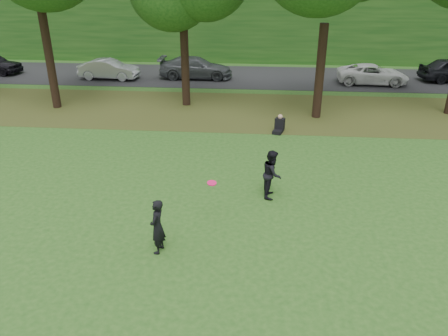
% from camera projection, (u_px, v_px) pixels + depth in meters
% --- Properties ---
extents(ground, '(120.00, 120.00, 0.00)m').
position_uv_depth(ground, '(212.00, 257.00, 11.64)').
color(ground, '#234F18').
rests_on(ground, ground).
extents(leaf_litter, '(60.00, 7.00, 0.01)m').
position_uv_depth(leaf_litter, '(239.00, 111.00, 23.39)').
color(leaf_litter, '#49411A').
rests_on(leaf_litter, ground).
extents(street, '(70.00, 7.00, 0.02)m').
position_uv_depth(street, '(245.00, 77.00, 30.62)').
color(street, black).
rests_on(street, ground).
extents(far_hedge, '(70.00, 3.00, 5.00)m').
position_uv_depth(far_hedge, '(249.00, 29.00, 35.00)').
color(far_hedge, '#154213').
rests_on(far_hedge, ground).
extents(player_left, '(0.45, 0.62, 1.56)m').
position_uv_depth(player_left, '(157.00, 227.00, 11.54)').
color(player_left, black).
rests_on(player_left, ground).
extents(player_right, '(0.69, 0.85, 1.64)m').
position_uv_depth(player_right, '(272.00, 174.00, 14.39)').
color(player_right, black).
rests_on(player_right, ground).
extents(parked_cars, '(36.68, 3.47, 1.54)m').
position_uv_depth(parked_cars, '(237.00, 69.00, 29.60)').
color(parked_cars, black).
rests_on(parked_cars, street).
extents(frisbee, '(0.36, 0.36, 0.09)m').
position_uv_depth(frisbee, '(212.00, 183.00, 12.40)').
color(frisbee, '#FC1561').
rests_on(frisbee, ground).
extents(seated_person, '(0.61, 0.82, 0.83)m').
position_uv_depth(seated_person, '(279.00, 126.00, 20.29)').
color(seated_person, black).
rests_on(seated_person, ground).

